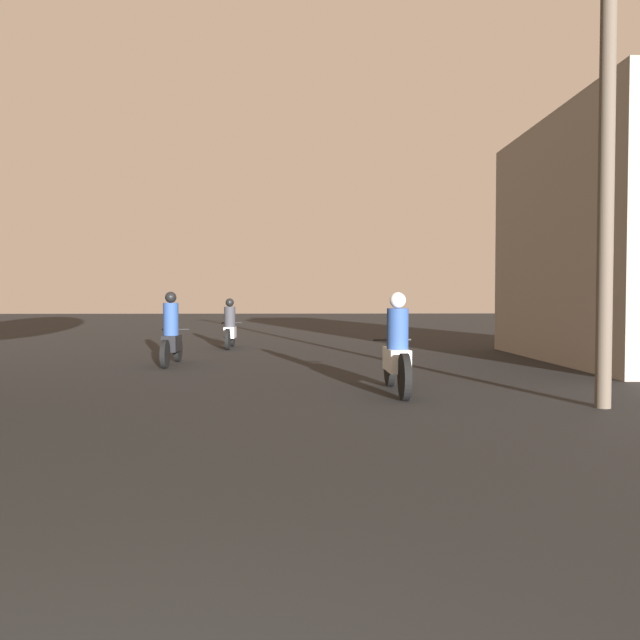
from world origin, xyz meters
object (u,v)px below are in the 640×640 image
object	(u,v)px
motorcycle_silver	(230,328)
utility_pole_near	(607,141)
building_right_near	(636,240)
motorcycle_black	(171,335)
motorcycle_white	(397,353)

from	to	relation	value
motorcycle_silver	utility_pole_near	xyz separation A→B (m)	(5.89, -10.06, 2.84)
building_right_near	utility_pole_near	size ratio (longest dim) A/B	1.07
motorcycle_black	motorcycle_silver	distance (m)	4.59
motorcycle_white	utility_pole_near	xyz separation A→B (m)	(2.47, -1.36, 2.82)
motorcycle_black	motorcycle_white	bearing A→B (deg)	-43.34
motorcycle_black	utility_pole_near	world-z (taller)	utility_pole_near
motorcycle_silver	building_right_near	size ratio (longest dim) A/B	0.27
motorcycle_white	motorcycle_black	bearing A→B (deg)	141.08
utility_pole_near	motorcycle_white	bearing A→B (deg)	151.06
motorcycle_white	motorcycle_black	size ratio (longest dim) A/B	1.06
motorcycle_black	building_right_near	xyz separation A→B (m)	(10.36, 0.47, 2.12)
building_right_near	utility_pole_near	bearing A→B (deg)	-121.74
motorcycle_silver	building_right_near	xyz separation A→B (m)	(9.60, -4.06, 2.16)
motorcycle_white	motorcycle_silver	bearing A→B (deg)	117.44
motorcycle_black	utility_pole_near	distance (m)	9.09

